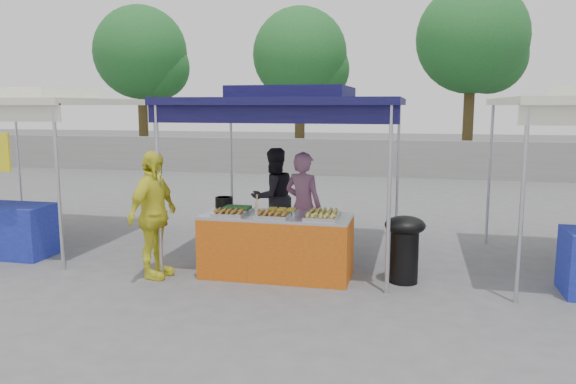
% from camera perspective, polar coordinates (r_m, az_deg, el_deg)
% --- Properties ---
extents(ground_plane, '(80.00, 80.00, 0.00)m').
position_cam_1_polar(ground_plane, '(7.82, -0.99, -8.29)').
color(ground_plane, '#5B5B5D').
extents(back_wall, '(40.00, 0.25, 1.20)m').
position_cam_1_polar(back_wall, '(18.42, 7.25, 3.45)').
color(back_wall, gray).
rests_on(back_wall, ground_plane).
extents(main_canopy, '(3.20, 3.20, 2.57)m').
position_cam_1_polar(main_canopy, '(8.42, 0.57, 9.30)').
color(main_canopy, silver).
rests_on(main_canopy, ground_plane).
extents(neighbor_stall_left, '(3.20, 3.20, 2.57)m').
position_cam_1_polar(neighbor_stall_left, '(10.07, -25.92, 3.95)').
color(neighbor_stall_left, silver).
rests_on(neighbor_stall_left, ground_plane).
extents(tree_0, '(3.56, 3.50, 6.02)m').
position_cam_1_polar(tree_0, '(22.55, -14.33, 13.17)').
color(tree_0, '#413419').
rests_on(tree_0, ground_plane).
extents(tree_1, '(3.42, 3.34, 5.75)m').
position_cam_1_polar(tree_1, '(20.51, 1.66, 13.36)').
color(tree_1, '#413419').
rests_on(tree_1, ground_plane).
extents(tree_2, '(3.74, 3.72, 6.39)m').
position_cam_1_polar(tree_2, '(20.56, 18.59, 14.15)').
color(tree_2, '#413419').
rests_on(tree_2, ground_plane).
extents(vendor_table, '(2.00, 0.80, 0.85)m').
position_cam_1_polar(vendor_table, '(7.61, -1.18, -5.45)').
color(vendor_table, '#C45511').
rests_on(vendor_table, ground_plane).
extents(food_tray_fl, '(0.42, 0.30, 0.07)m').
position_cam_1_polar(food_tray_fl, '(7.45, -6.01, -2.19)').
color(food_tray_fl, silver).
rests_on(food_tray_fl, vendor_table).
extents(food_tray_fm, '(0.42, 0.30, 0.07)m').
position_cam_1_polar(food_tray_fm, '(7.28, -1.58, -2.40)').
color(food_tray_fm, silver).
rests_on(food_tray_fm, vendor_table).
extents(food_tray_fr, '(0.42, 0.30, 0.07)m').
position_cam_1_polar(food_tray_fr, '(7.16, 3.34, -2.60)').
color(food_tray_fr, silver).
rests_on(food_tray_fr, vendor_table).
extents(food_tray_bl, '(0.42, 0.30, 0.07)m').
position_cam_1_polar(food_tray_bl, '(7.75, -5.18, -1.74)').
color(food_tray_bl, silver).
rests_on(food_tray_bl, vendor_table).
extents(food_tray_bm, '(0.42, 0.30, 0.07)m').
position_cam_1_polar(food_tray_bm, '(7.60, -0.65, -1.91)').
color(food_tray_bm, silver).
rests_on(food_tray_bm, vendor_table).
extents(food_tray_br, '(0.42, 0.30, 0.07)m').
position_cam_1_polar(food_tray_br, '(7.46, 3.68, -2.14)').
color(food_tray_br, silver).
rests_on(food_tray_br, vendor_table).
extents(cooking_pot, '(0.25, 0.25, 0.15)m').
position_cam_1_polar(cooking_pot, '(8.09, -6.51, -1.03)').
color(cooking_pot, black).
rests_on(cooking_pot, vendor_table).
extents(skewer_cup, '(0.08, 0.08, 0.10)m').
position_cam_1_polar(skewer_cup, '(7.39, -3.18, -2.10)').
color(skewer_cup, silver).
rests_on(skewer_cup, vendor_table).
extents(wok_burner, '(0.53, 0.53, 0.89)m').
position_cam_1_polar(wok_burner, '(7.47, 11.75, -5.11)').
color(wok_burner, black).
rests_on(wok_burner, ground_plane).
extents(crate_left, '(0.44, 0.31, 0.27)m').
position_cam_1_polar(crate_left, '(8.30, -3.79, -6.33)').
color(crate_left, '#1421A4').
rests_on(crate_left, ground_plane).
extents(crate_right, '(0.52, 0.37, 0.31)m').
position_cam_1_polar(crate_right, '(8.28, 1.50, -6.19)').
color(crate_right, '#1421A4').
rests_on(crate_right, ground_plane).
extents(crate_stacked, '(0.51, 0.35, 0.30)m').
position_cam_1_polar(crate_stacked, '(8.20, 1.51, -4.11)').
color(crate_stacked, '#1421A4').
rests_on(crate_stacked, crate_right).
extents(vendor_woman, '(0.69, 0.57, 1.63)m').
position_cam_1_polar(vendor_woman, '(8.30, 1.56, -1.49)').
color(vendor_woman, '#8B5878').
rests_on(vendor_woman, ground_plane).
extents(helper_man, '(0.99, 0.98, 1.62)m').
position_cam_1_polar(helper_man, '(9.19, -1.47, -0.53)').
color(helper_man, black).
rests_on(helper_man, ground_plane).
extents(customer_person, '(0.56, 1.05, 1.71)m').
position_cam_1_polar(customer_person, '(7.68, -13.53, -2.28)').
color(customer_person, yellow).
rests_on(customer_person, ground_plane).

